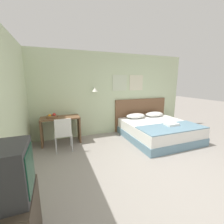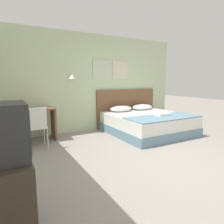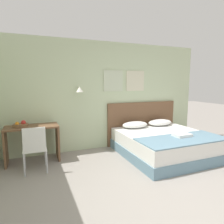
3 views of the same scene
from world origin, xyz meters
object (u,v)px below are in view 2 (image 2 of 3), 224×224
desk (31,119)px  desk_chair (36,125)px  folded_towel_near_foot (162,114)px  tv_stand (7,196)px  pillow_right (142,107)px  bed (147,124)px  throw_blanket (163,117)px  television (2,133)px  pillow_left (121,109)px  fruit_bowl (20,107)px  headboard (127,108)px

desk → desk_chair: (0.03, -0.60, -0.01)m
folded_towel_near_foot → tv_stand: bearing=-153.9°
pillow_right → tv_stand: (-3.78, -2.88, -0.25)m
bed → throw_blanket: 0.63m
tv_stand → television: 0.60m
bed → folded_towel_near_foot: 0.55m
desk_chair → tv_stand: 2.35m
desk_chair → television: bearing=-105.0°
desk → television: television is taller
pillow_right → television: (-3.77, -2.88, 0.35)m
pillow_left → desk: bearing=-179.6°
desk_chair → tv_stand: (-0.61, -2.27, -0.17)m
tv_stand → pillow_right: bearing=37.4°
folded_towel_near_foot → pillow_right: bearing=76.7°
pillow_left → pillow_right: 0.76m
pillow_right → desk: 3.20m
folded_towel_near_foot → fruit_bowl: fruit_bowl is taller
headboard → desk_chair: bearing=-162.1°
bed → television: 4.07m
fruit_bowl → desk: bearing=-3.7°
fruit_bowl → television: size_ratio=0.57×
pillow_right → tv_stand: size_ratio=0.99×
bed → headboard: headboard is taller
headboard → pillow_left: size_ratio=2.98×
pillow_left → desk: desk is taller
headboard → pillow_right: 0.48m
tv_stand → throw_blanket: bearing=24.9°
desk → folded_towel_near_foot: bearing=-21.5°
headboard → folded_towel_near_foot: size_ratio=5.73×
headboard → folded_towel_near_foot: (0.10, -1.45, 0.00)m
folded_towel_near_foot → tv_stand: 3.90m
tv_stand → television: (0.00, 0.00, 0.60)m
folded_towel_near_foot → television: bearing=-153.9°
pillow_left → headboard: bearing=36.8°
headboard → throw_blanket: headboard is taller
bed → headboard: size_ratio=0.97×
pillow_left → tv_stand: bearing=-136.3°
pillow_left → pillow_right: (0.76, 0.00, 0.00)m
pillow_right → desk: (-3.20, -0.02, -0.07)m
bed → throw_blanket: throw_blanket is taller
throw_blanket → fruit_bowl: (-3.03, 1.30, 0.28)m
pillow_left → desk: 2.44m
folded_towel_near_foot → desk: desk is taller
throw_blanket → desk: bearing=155.4°
throw_blanket → fruit_bowl: 3.31m
headboard → folded_towel_near_foot: 1.46m
headboard → pillow_right: headboard is taller
pillow_left → throw_blanket: size_ratio=0.37×
bed → pillow_right: (0.38, 0.73, 0.34)m
desk → desk_chair: 0.60m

